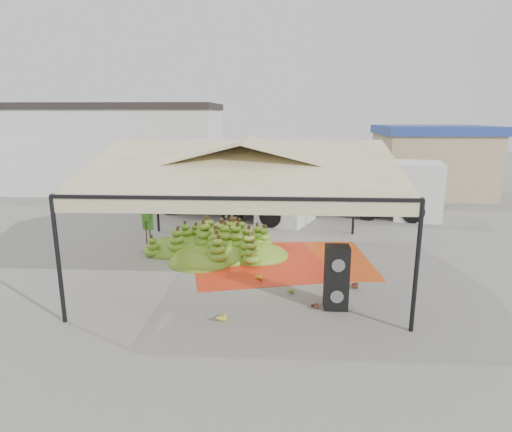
# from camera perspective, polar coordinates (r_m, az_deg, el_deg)

# --- Properties ---
(ground) EXTENTS (90.00, 90.00, 0.00)m
(ground) POSITION_cam_1_polar(r_m,az_deg,el_deg) (13.82, -1.18, -6.69)
(ground) COLOR slate
(ground) RESTS_ON ground
(canopy_tent) EXTENTS (8.10, 8.10, 4.00)m
(canopy_tent) POSITION_cam_1_polar(r_m,az_deg,el_deg) (13.06, -1.25, 7.04)
(canopy_tent) COLOR black
(canopy_tent) RESTS_ON ground
(building_white) EXTENTS (14.30, 6.30, 5.40)m
(building_white) POSITION_cam_1_polar(r_m,az_deg,el_deg) (29.17, -19.23, 8.68)
(building_white) COLOR silver
(building_white) RESTS_ON ground
(building_tan) EXTENTS (6.30, 5.30, 4.10)m
(building_tan) POSITION_cam_1_polar(r_m,az_deg,el_deg) (27.59, 22.35, 6.86)
(building_tan) COLOR tan
(building_tan) RESTS_ON ground
(tarp_left) EXTENTS (4.99, 4.84, 0.01)m
(tarp_left) POSITION_cam_1_polar(r_m,az_deg,el_deg) (14.03, 0.39, -6.35)
(tarp_left) COLOR red
(tarp_left) RESTS_ON ground
(tarp_right) EXTENTS (4.14, 4.32, 0.01)m
(tarp_right) POSITION_cam_1_polar(r_m,az_deg,el_deg) (14.52, 7.29, -5.77)
(tarp_right) COLOR red
(tarp_right) RESTS_ON ground
(banana_heap) EXTENTS (6.01, 5.19, 1.16)m
(banana_heap) POSITION_cam_1_polar(r_m,az_deg,el_deg) (14.89, -5.23, -2.89)
(banana_heap) COLOR #567C19
(banana_heap) RESTS_ON ground
(hand_yellow_a) EXTENTS (0.59, 0.52, 0.23)m
(hand_yellow_a) POSITION_cam_1_polar(r_m,az_deg,el_deg) (10.43, -5.04, -13.02)
(hand_yellow_a) COLOR gold
(hand_yellow_a) RESTS_ON ground
(hand_yellow_b) EXTENTS (0.54, 0.52, 0.19)m
(hand_yellow_b) POSITION_cam_1_polar(r_m,az_deg,el_deg) (12.65, 0.12, -8.18)
(hand_yellow_b) COLOR gold
(hand_yellow_b) RESTS_ON ground
(hand_red_a) EXTENTS (0.54, 0.46, 0.22)m
(hand_red_a) POSITION_cam_1_polar(r_m,az_deg,el_deg) (12.42, 12.59, -8.86)
(hand_red_a) COLOR #542113
(hand_red_a) RESTS_ON ground
(hand_red_b) EXTENTS (0.44, 0.38, 0.17)m
(hand_red_b) POSITION_cam_1_polar(r_m,az_deg,el_deg) (11.03, 7.48, -11.72)
(hand_red_b) COLOR #561F13
(hand_red_b) RESTS_ON ground
(hand_green) EXTENTS (0.45, 0.39, 0.17)m
(hand_green) POSITION_cam_1_polar(r_m,az_deg,el_deg) (11.87, 4.31, -9.75)
(hand_green) COLOR #4E7D1A
(hand_green) RESTS_ON ground
(hanging_bunches) EXTENTS (3.24, 0.24, 0.20)m
(hanging_bunches) POSITION_cam_1_polar(r_m,az_deg,el_deg) (13.02, -3.20, 3.98)
(hanging_bunches) COLOR #517A19
(hanging_bunches) RESTS_ON ground
(speaker_stack) EXTENTS (0.59, 0.52, 1.62)m
(speaker_stack) POSITION_cam_1_polar(r_m,az_deg,el_deg) (10.89, 10.67, -8.04)
(speaker_stack) COLOR black
(speaker_stack) RESTS_ON ground
(banana_leaves) EXTENTS (0.96, 1.36, 3.70)m
(banana_leaves) POSITION_cam_1_polar(r_m,az_deg,el_deg) (16.50, -13.55, -3.70)
(banana_leaves) COLOR #23751F
(banana_leaves) RESTS_ON ground
(vendor) EXTENTS (0.59, 0.44, 1.49)m
(vendor) POSITION_cam_1_polar(r_m,az_deg,el_deg) (19.00, -3.63, 1.22)
(vendor) COLOR gray
(vendor) RESTS_ON ground
(truck_left) EXTENTS (7.90, 5.30, 2.57)m
(truck_left) POSITION_cam_1_polar(r_m,az_deg,el_deg) (20.12, -2.37, 4.36)
(truck_left) COLOR #54391C
(truck_left) RESTS_ON ground
(truck_right) EXTENTS (7.93, 4.01, 2.60)m
(truck_right) POSITION_cam_1_polar(r_m,az_deg,el_deg) (21.17, 14.09, 4.47)
(truck_right) COLOR #523A1B
(truck_right) RESTS_ON ground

